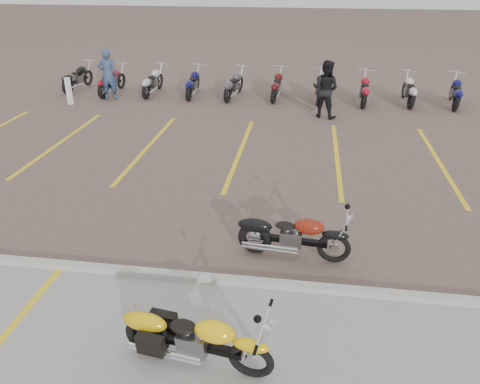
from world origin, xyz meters
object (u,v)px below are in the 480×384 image
at_px(person_a, 108,75).
at_px(bollard, 69,91).
at_px(person_b, 325,89).
at_px(yellow_cruiser, 194,339).
at_px(flame_cruiser, 291,237).

height_order(person_a, bollard, person_a).
height_order(person_a, person_b, person_b).
xyz_separation_m(yellow_cruiser, flame_cruiser, (1.13, 2.70, -0.01)).
bearing_deg(person_b, person_a, 15.41).
relative_size(flame_cruiser, person_a, 1.07).
relative_size(yellow_cruiser, bollard, 2.06).
height_order(yellow_cruiser, person_b, person_b).
bearing_deg(person_b, bollard, 21.79).
distance_m(flame_cruiser, person_a, 12.37).
distance_m(yellow_cruiser, person_a, 14.08).
xyz_separation_m(yellow_cruiser, bollard, (-7.54, 11.68, 0.08)).
relative_size(person_a, person_b, 0.99).
height_order(yellow_cruiser, bollard, bollard).
bearing_deg(yellow_cruiser, flame_cruiser, 75.98).
distance_m(flame_cruiser, person_b, 8.80).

